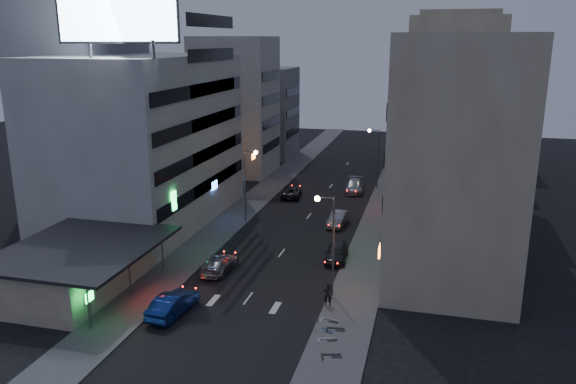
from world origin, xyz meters
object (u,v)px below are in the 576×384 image
(scooter_blue, at_px, (335,325))
(scooter_black_b, at_px, (345,321))
(parked_car_right_far, at_px, (354,186))
(road_car_blue, at_px, (173,304))
(parked_car_right_mid, at_px, (338,219))
(scooter_black_a, at_px, (341,346))
(parked_car_left, at_px, (291,191))
(scooter_silver_a, at_px, (336,329))
(road_car_silver, at_px, (220,264))
(person, at_px, (328,294))
(parked_car_right_near, at_px, (337,252))
(scooter_silver_b, at_px, (340,313))

(scooter_blue, bearing_deg, scooter_black_b, -21.90)
(parked_car_right_far, distance_m, road_car_blue, 38.51)
(parked_car_right_mid, xyz_separation_m, scooter_black_a, (4.61, -25.78, -0.05))
(scooter_black_a, xyz_separation_m, scooter_black_b, (-0.27, 3.33, -0.01))
(parked_car_right_mid, bearing_deg, parked_car_left, 131.89)
(parked_car_right_mid, xyz_separation_m, scooter_silver_a, (3.93, -23.83, -0.05))
(scooter_silver_a, bearing_deg, road_car_silver, 33.95)
(parked_car_right_mid, distance_m, scooter_silver_a, 24.15)
(parked_car_left, height_order, parked_car_right_far, parked_car_right_far)
(parked_car_right_far, xyz_separation_m, scooter_black_b, (4.58, -36.76, -0.10))
(scooter_silver_a, bearing_deg, scooter_blue, -1.60)
(road_car_silver, distance_m, person, 11.25)
(road_car_silver, bearing_deg, scooter_black_a, 141.43)
(parked_car_right_near, relative_size, scooter_black_a, 2.39)
(parked_car_right_near, xyz_separation_m, parked_car_right_mid, (-1.57, 9.97, -0.03))
(parked_car_left, bearing_deg, scooter_black_b, 102.56)
(scooter_black_a, xyz_separation_m, scooter_silver_b, (-0.82, 4.37, 0.03))
(parked_car_right_mid, distance_m, scooter_black_a, 26.19)
(parked_car_right_mid, relative_size, scooter_black_a, 2.38)
(parked_car_left, relative_size, parked_car_right_far, 0.90)
(parked_car_right_near, height_order, person, person)
(scooter_black_b, bearing_deg, road_car_blue, 88.15)
(parked_car_left, relative_size, scooter_black_b, 2.63)
(parked_car_right_far, distance_m, scooter_black_a, 40.39)
(parked_car_right_mid, distance_m, scooter_blue, 23.40)
(parked_car_right_near, height_order, scooter_black_a, parked_car_right_near)
(parked_car_right_far, xyz_separation_m, scooter_silver_a, (4.17, -38.14, -0.10))
(road_car_blue, distance_m, scooter_black_a, 13.11)
(parked_car_right_near, height_order, scooter_silver_a, parked_car_right_near)
(parked_car_right_near, distance_m, scooter_black_b, 12.79)
(scooter_blue, relative_size, scooter_black_b, 0.85)
(parked_car_right_near, height_order, road_car_silver, parked_car_right_near)
(parked_car_right_near, relative_size, person, 2.47)
(scooter_black_a, bearing_deg, parked_car_right_far, -7.58)
(parked_car_right_near, bearing_deg, scooter_silver_a, -83.73)
(parked_car_left, bearing_deg, scooter_silver_a, 101.18)
(road_car_silver, bearing_deg, scooter_silver_a, 145.50)
(parked_car_right_near, distance_m, scooter_black_a, 16.11)
(parked_car_left, xyz_separation_m, parked_car_right_far, (7.50, 4.44, 0.11))
(person, distance_m, scooter_black_a, 6.73)
(parked_car_right_near, relative_size, road_car_silver, 0.92)
(scooter_silver_b, bearing_deg, parked_car_right_near, 18.07)
(parked_car_right_near, distance_m, road_car_silver, 10.71)
(scooter_black_a, distance_m, scooter_black_b, 3.35)
(parked_car_left, height_order, scooter_silver_a, parked_car_left)
(road_car_silver, distance_m, scooter_silver_b, 13.26)
(parked_car_right_far, bearing_deg, parked_car_left, -155.67)
(parked_car_right_near, relative_size, parked_car_right_far, 0.83)
(scooter_black_b, height_order, scooter_silver_b, scooter_silver_b)
(person, distance_m, scooter_blue, 3.91)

